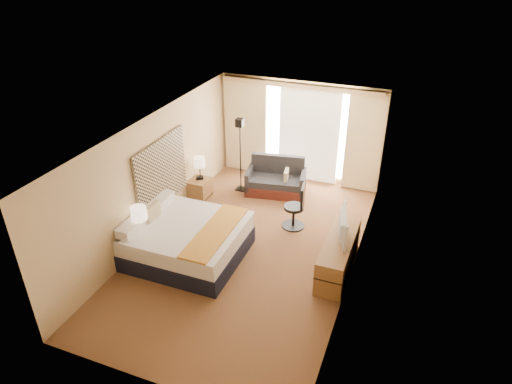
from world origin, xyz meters
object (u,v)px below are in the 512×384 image
(lamp_left, at_px, (139,214))
(lamp_right, at_px, (199,163))
(desk_chair, at_px, (296,209))
(media_dresser, at_px, (338,255))
(floor_lamp, at_px, (240,141))
(nightstand_right, at_px, (200,190))
(nightstand_left, at_px, (141,247))
(loveseat, at_px, (276,181))
(television, at_px, (339,225))
(bed, at_px, (187,240))

(lamp_left, bearing_deg, lamp_right, 90.72)
(desk_chair, xyz_separation_m, lamp_left, (-2.47, -2.19, 0.59))
(media_dresser, height_order, floor_lamp, floor_lamp)
(nightstand_right, distance_m, media_dresser, 3.97)
(nightstand_left, height_order, lamp_right, lamp_right)
(nightstand_left, bearing_deg, lamp_right, 89.72)
(nightstand_left, relative_size, lamp_right, 0.97)
(floor_lamp, xyz_separation_m, lamp_left, (-0.68, -3.34, -0.29))
(media_dresser, bearing_deg, floor_lamp, 142.34)
(media_dresser, height_order, loveseat, loveseat)
(floor_lamp, relative_size, television, 1.98)
(media_dresser, relative_size, lamp_left, 2.83)
(lamp_right, bearing_deg, nightstand_left, -90.28)
(lamp_left, relative_size, lamp_right, 1.13)
(nightstand_right, xyz_separation_m, floor_lamp, (0.72, 0.85, 1.06))
(bed, relative_size, lamp_right, 3.76)
(media_dresser, height_order, bed, bed)
(nightstand_left, bearing_deg, loveseat, 65.68)
(nightstand_left, xyz_separation_m, loveseat, (1.60, 3.54, 0.02))
(desk_chair, relative_size, television, 1.07)
(media_dresser, bearing_deg, loveseat, 130.09)
(television, bearing_deg, bed, 90.52)
(loveseat, height_order, lamp_right, lamp_right)
(nightstand_left, bearing_deg, nightstand_right, 90.00)
(nightstand_left, height_order, floor_lamp, floor_lamp)
(nightstand_right, bearing_deg, media_dresser, -21.40)
(lamp_right, xyz_separation_m, television, (3.64, -1.44, -0.01))
(media_dresser, xyz_separation_m, lamp_left, (-3.66, -1.04, 0.69))
(bed, height_order, floor_lamp, floor_lamp)
(media_dresser, height_order, television, television)
(television, bearing_deg, nightstand_left, 93.41)
(media_dresser, xyz_separation_m, lamp_right, (-3.69, 1.50, 0.64))
(floor_lamp, height_order, television, floor_lamp)
(loveseat, relative_size, lamp_right, 2.76)
(nightstand_left, relative_size, television, 0.57)
(lamp_left, bearing_deg, media_dresser, 15.90)
(lamp_right, bearing_deg, television, -21.60)
(loveseat, relative_size, lamp_left, 2.45)
(media_dresser, relative_size, television, 1.88)
(nightstand_left, xyz_separation_m, lamp_right, (0.01, 2.55, 0.71))
(television, bearing_deg, lamp_right, 54.95)
(nightstand_left, xyz_separation_m, bed, (0.81, 0.40, 0.10))
(nightstand_left, bearing_deg, lamp_left, 11.27)
(floor_lamp, relative_size, lamp_left, 2.97)
(media_dresser, xyz_separation_m, bed, (-2.89, -0.65, 0.03))
(bed, bearing_deg, lamp_left, -152.89)
(nightstand_right, height_order, lamp_left, lamp_left)
(bed, height_order, desk_chair, bed)
(desk_chair, relative_size, lamp_right, 1.81)
(desk_chair, distance_m, lamp_left, 3.36)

